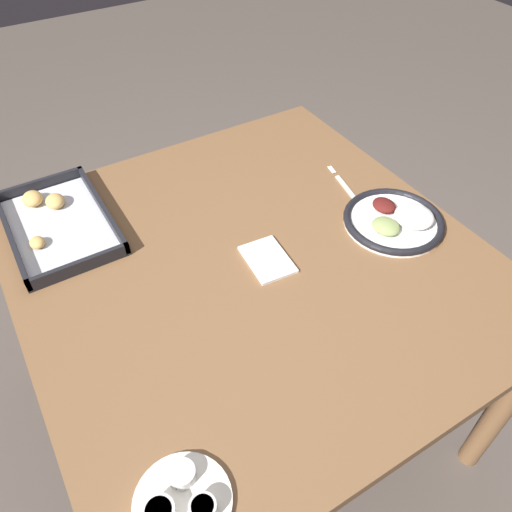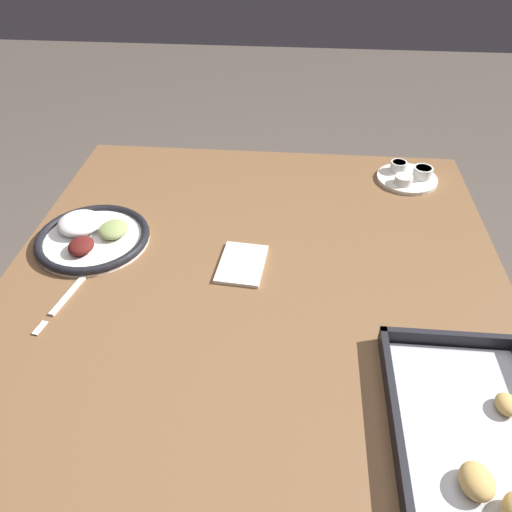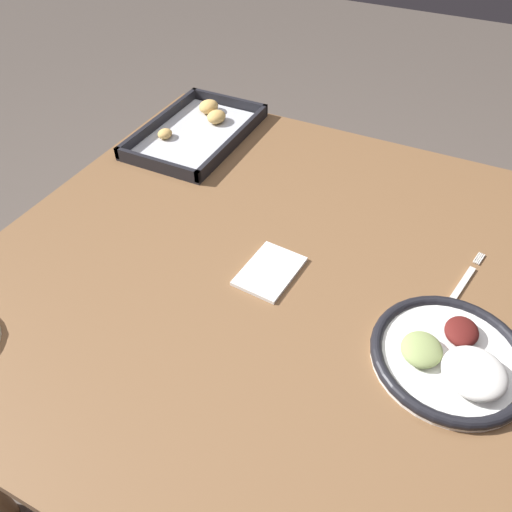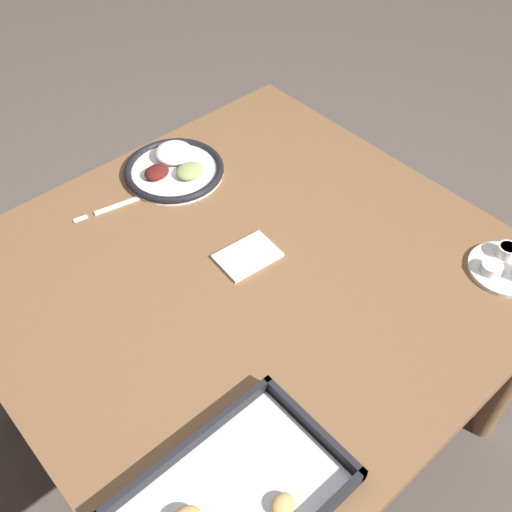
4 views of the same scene
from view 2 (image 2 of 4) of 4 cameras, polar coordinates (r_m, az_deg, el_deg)
name	(u,v)px [view 2 (image 2 of 4)]	position (r m, az deg, el deg)	size (l,w,h in m)	color
ground_plane	(255,448)	(1.63, -0.08, -21.05)	(8.00, 8.00, 0.00)	#564C44
dining_table	(255,303)	(1.14, -0.11, -5.43)	(1.13, 1.08, 0.71)	brown
dinner_plate	(92,236)	(1.22, -18.26, 2.18)	(0.26, 0.26, 0.05)	white
fork	(71,291)	(1.10, -20.36, -3.79)	(0.22, 0.06, 0.00)	silver
saucer_plate	(408,176)	(1.45, 17.02, 8.76)	(0.16, 0.16, 0.04)	white
baking_tray	(476,441)	(0.87, 23.89, -18.81)	(0.38, 0.25, 0.04)	black
napkin	(242,264)	(1.10, -1.62, -0.90)	(0.15, 0.11, 0.01)	white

